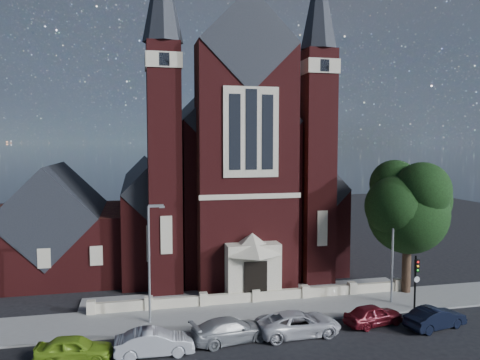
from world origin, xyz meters
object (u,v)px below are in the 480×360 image
Objects in this scene: parish_hall at (56,232)px; car_lime_van at (74,349)px; car_silver_a at (154,342)px; car_silver_b at (231,330)px; church at (218,180)px; street_tree at (411,209)px; street_lamp_left at (150,257)px; car_navy at (435,318)px; traffic_signal at (416,275)px; car_dark_red at (373,315)px; car_white_suv at (299,323)px; street_lamp_right at (394,244)px.

parish_hall reaches higher than car_lime_van.
car_silver_a reaches higher than car_silver_b.
church reaches higher than street_tree.
street_tree is 1.32× the size of street_lamp_left.
car_lime_van is (-12.29, -23.52, -7.47)m from church.
street_tree is at bearing -32.36° from car_navy.
traffic_signal is 19.25m from car_silver_a.
parish_hall is at bearing 156.74° from street_tree.
car_lime_van is at bearing 76.02° from car_navy.
street_lamp_left is at bearing -37.45° from car_lime_van.
car_dark_red is at bearing -37.79° from parish_hall.
street_tree is at bearing -65.31° from car_white_suv.
parish_hall is 2.85× the size of car_navy.
parish_hall is at bearing 120.02° from street_lamp_left.
street_lamp_left and street_lamp_right have the same top height.
car_lime_van is 18.91m from car_dark_red.
street_tree reaches higher than street_lamp_right.
street_lamp_left is at bearing 61.74° from car_navy.
church reaches higher than car_lime_van.
car_silver_b is (-14.24, -2.37, -1.86)m from traffic_signal.
car_navy is (0.18, -4.93, -3.89)m from street_lamp_right.
car_navy is at bearing -84.61° from car_lime_van.
car_silver_b is at bearing -79.86° from car_silver_a.
car_silver_b is at bearing -79.73° from car_lime_van.
car_lime_van is at bearing -172.65° from traffic_signal.
car_navy is (22.57, -0.35, -0.01)m from car_lime_van.
parish_hall is at bearing 150.02° from traffic_signal.
car_white_suv is 1.31× the size of car_dark_red.
church is at bearing 118.20° from traffic_signal.
street_tree is (28.60, -12.29, 2.95)m from parish_hall.
street_lamp_left is (8.09, -14.00, 0.59)m from parish_hall.
car_navy is at bearing -109.28° from street_tree.
car_white_suv reaches higher than car_navy.
parish_hall is at bearing 23.33° from car_silver_a.
street_tree reaches higher than street_lamp_left.
car_white_suv reaches higher than car_silver_a.
traffic_signal is 10.29m from car_white_suv.
car_silver_b is (12.76, -17.95, -3.29)m from parish_hall.
car_lime_van is at bearing -133.74° from street_lamp_left.
car_silver_a is at bearing -89.84° from street_lamp_left.
parish_hall reaches higher than car_white_suv.
traffic_signal is at bearing -76.36° from car_lime_van.
street_lamp_right is at bearing -72.15° from car_lime_van.
traffic_signal is at bearing -77.58° from car_dark_red.
car_white_suv is (13.45, 0.63, 0.03)m from car_lime_van.
car_silver_a is at bearing -86.34° from car_lime_van.
street_lamp_left reaches higher than car_silver_a.
parish_hall is 25.04m from car_white_suv.
car_silver_b is at bearing 88.38° from car_white_suv.
car_silver_b is 4.40m from car_white_suv.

